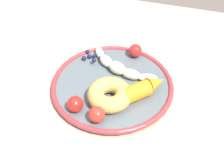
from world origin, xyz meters
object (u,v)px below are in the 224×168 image
object	(u,v)px
donut	(110,95)
tomato_near	(75,104)
tomato_mid	(97,115)
dining_table	(109,116)
carrot_orange	(145,87)
plate	(112,85)
banana	(119,67)
tomato_far	(135,51)
blueberry_pile	(92,57)

from	to	relation	value
donut	tomato_near	bearing A→B (deg)	-143.28
tomato_near	tomato_mid	xyz separation A→B (m)	(0.05, -0.01, -0.00)
dining_table	carrot_orange	distance (m)	0.13
plate	carrot_orange	bearing A→B (deg)	-5.20
dining_table	tomato_mid	size ratio (longest dim) A/B	36.22
plate	tomato_near	world-z (taller)	tomato_near
tomato_mid	dining_table	bearing A→B (deg)	90.94
dining_table	plate	bearing A→B (deg)	91.10
banana	tomato_mid	bearing A→B (deg)	-90.30
tomato_far	banana	bearing A→B (deg)	-110.36
blueberry_pile	tomato_far	world-z (taller)	tomato_far
banana	carrot_orange	distance (m)	0.10
donut	blueberry_pile	world-z (taller)	donut
tomato_mid	tomato_near	bearing A→B (deg)	165.77
banana	carrot_orange	bearing A→B (deg)	-37.08
dining_table	carrot_orange	bearing A→B (deg)	14.04
dining_table	tomato_mid	bearing A→B (deg)	-89.06
banana	donut	bearing A→B (deg)	-85.99
blueberry_pile	plate	bearing A→B (deg)	-44.61
donut	tomato_mid	bearing A→B (deg)	-97.56
donut	tomato_far	distance (m)	0.17
carrot_orange	banana	bearing A→B (deg)	142.92
banana	tomato_far	bearing A→B (deg)	69.64
donut	tomato_mid	xyz separation A→B (m)	(-0.01, -0.06, -0.00)
blueberry_pile	tomato_mid	world-z (taller)	tomato_mid
dining_table	blueberry_pile	distance (m)	0.16
dining_table	carrot_orange	xyz separation A→B (m)	(0.08, 0.02, 0.11)
plate	blueberry_pile	xyz separation A→B (m)	(-0.07, 0.07, 0.01)
carrot_orange	tomato_near	world-z (taller)	carrot_orange
dining_table	blueberry_pile	size ratio (longest dim) A/B	21.82
tomato_far	tomato_mid	bearing A→B (deg)	-96.46
blueberry_pile	tomato_near	distance (m)	0.17
plate	tomato_near	xyz separation A→B (m)	(-0.05, -0.10, 0.02)
banana	tomato_far	world-z (taller)	tomato_far
plate	banana	bearing A→B (deg)	86.86
dining_table	tomato_near	bearing A→B (deg)	-126.71
plate	tomato_near	bearing A→B (deg)	-118.18
carrot_orange	tomato_near	xyz separation A→B (m)	(-0.13, -0.09, -0.00)
plate	donut	world-z (taller)	donut
plate	tomato_far	xyz separation A→B (m)	(0.03, 0.12, 0.02)
banana	plate	bearing A→B (deg)	-93.14
plate	donut	size ratio (longest dim) A/B	2.91
blueberry_pile	tomato_near	world-z (taller)	tomato_near
dining_table	tomato_far	distance (m)	0.18
dining_table	blueberry_pile	bearing A→B (deg)	126.80
tomato_near	tomato_far	world-z (taller)	tomato_near
blueberry_pile	tomato_near	xyz separation A→B (m)	(0.02, -0.17, 0.01)
dining_table	banana	distance (m)	0.13
tomato_far	dining_table	bearing A→B (deg)	-100.70
dining_table	banana	size ratio (longest dim) A/B	6.89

